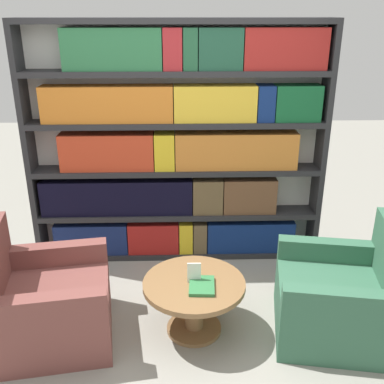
# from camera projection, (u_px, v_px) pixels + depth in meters

# --- Properties ---
(ground_plane) EXTENTS (14.00, 14.00, 0.00)m
(ground_plane) POSITION_uv_depth(u_px,v_px,m) (178.00, 337.00, 3.38)
(ground_plane) COLOR gray
(bookshelf) EXTENTS (2.72, 0.30, 2.22)m
(bookshelf) POSITION_uv_depth(u_px,v_px,m) (177.00, 148.00, 4.14)
(bookshelf) COLOR silver
(bookshelf) RESTS_ON ground_plane
(armchair_left) EXTENTS (0.98, 0.93, 0.88)m
(armchair_left) POSITION_uv_depth(u_px,v_px,m) (43.00, 304.00, 3.26)
(armchair_left) COLOR brown
(armchair_left) RESTS_ON ground_plane
(armchair_right) EXTENTS (0.99, 0.95, 0.88)m
(armchair_right) POSITION_uv_depth(u_px,v_px,m) (343.00, 299.00, 3.32)
(armchair_right) COLOR #336047
(armchair_right) RESTS_ON ground_plane
(coffee_table) EXTENTS (0.76, 0.76, 0.43)m
(coffee_table) POSITION_uv_depth(u_px,v_px,m) (194.00, 296.00, 3.33)
(coffee_table) COLOR brown
(coffee_table) RESTS_ON ground_plane
(table_sign) EXTENTS (0.10, 0.06, 0.16)m
(table_sign) POSITION_uv_depth(u_px,v_px,m) (194.00, 274.00, 3.26)
(table_sign) COLOR black
(table_sign) RESTS_ON coffee_table
(stray_book) EXTENTS (0.19, 0.25, 0.03)m
(stray_book) POSITION_uv_depth(u_px,v_px,m) (202.00, 286.00, 3.22)
(stray_book) COLOR #2D703D
(stray_book) RESTS_ON coffee_table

